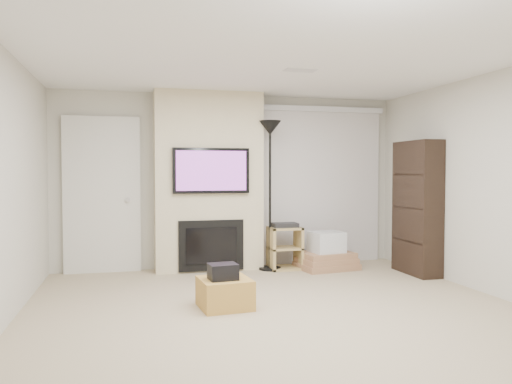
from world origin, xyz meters
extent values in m
cube|color=tan|center=(0.00, 0.00, 0.00)|extent=(5.00, 5.50, 0.00)
cube|color=white|center=(0.00, 0.00, 2.50)|extent=(5.00, 5.50, 0.00)
cube|color=beige|center=(0.00, 2.75, 1.25)|extent=(5.00, 0.00, 2.50)
cube|color=beige|center=(0.00, -2.75, 1.25)|extent=(5.00, 0.00, 2.50)
cube|color=silver|center=(0.40, 0.80, 2.50)|extent=(0.35, 0.18, 0.01)
cube|color=#BE8D3D|center=(-0.50, 0.53, 0.15)|extent=(0.55, 0.55, 0.30)
cube|color=black|center=(-0.52, 0.49, 0.38)|extent=(0.30, 0.25, 0.16)
cube|color=beige|center=(-0.35, 2.55, 1.25)|extent=(1.50, 0.40, 2.50)
cube|color=black|center=(-0.35, 2.32, 1.40)|extent=(1.05, 0.06, 0.62)
cube|color=#873D94|center=(-0.35, 2.29, 1.40)|extent=(0.96, 0.00, 0.54)
cube|color=black|center=(-0.35, 2.34, 0.37)|extent=(0.90, 0.04, 0.70)
cube|color=black|center=(-0.35, 2.32, 0.37)|extent=(0.70, 0.02, 0.50)
cube|color=silver|center=(-1.80, 2.71, 1.07)|extent=(1.02, 0.08, 2.14)
cube|color=#B3B2AE|center=(-1.80, 2.72, 1.02)|extent=(0.90, 0.05, 2.05)
cylinder|color=silver|center=(-1.46, 2.67, 1.00)|extent=(0.07, 0.06, 0.07)
cube|color=silver|center=(1.40, 2.69, 2.33)|extent=(1.98, 0.10, 0.08)
cube|color=silver|center=(1.40, 2.70, 1.15)|extent=(1.90, 0.03, 2.29)
cylinder|color=black|center=(0.48, 2.33, 0.02)|extent=(0.31, 0.31, 0.03)
cylinder|color=black|center=(0.48, 2.33, 1.00)|extent=(0.03, 0.03, 1.95)
cone|color=black|center=(0.48, 2.33, 2.00)|extent=(0.31, 0.31, 0.20)
cube|color=tan|center=(0.50, 2.31, 0.30)|extent=(0.04, 0.38, 0.60)
cube|color=tan|center=(0.91, 2.31, 0.30)|extent=(0.04, 0.38, 0.60)
cube|color=tan|center=(0.70, 2.31, 0.01)|extent=(0.45, 0.38, 0.03)
cube|color=tan|center=(0.70, 2.31, 0.30)|extent=(0.45, 0.38, 0.03)
cube|color=tan|center=(0.70, 2.31, 0.58)|extent=(0.45, 0.38, 0.03)
cube|color=black|center=(0.70, 2.31, 0.63)|extent=(0.35, 0.25, 0.06)
cube|color=#AD7B57|center=(1.28, 2.18, 0.04)|extent=(0.87, 0.71, 0.09)
cube|color=#AD7B57|center=(1.28, 2.18, 0.13)|extent=(0.83, 0.67, 0.08)
cube|color=#AD7B57|center=(1.28, 2.18, 0.20)|extent=(0.79, 0.62, 0.08)
cube|color=silver|center=(1.28, 2.18, 0.39)|extent=(0.49, 0.45, 0.29)
cube|color=black|center=(2.34, 1.57, 0.90)|extent=(0.30, 0.80, 1.80)
cube|color=black|center=(2.32, 1.57, 0.45)|extent=(0.26, 0.72, 0.02)
cube|color=black|center=(2.32, 1.57, 0.90)|extent=(0.26, 0.72, 0.02)
cube|color=black|center=(2.32, 1.57, 1.35)|extent=(0.26, 0.72, 0.02)
camera|label=1|loc=(-1.41, -4.43, 1.39)|focal=35.00mm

